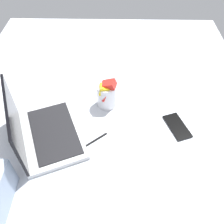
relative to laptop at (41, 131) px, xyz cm
name	(u,v)px	position (x,y,z in cm)	size (l,w,h in cm)	color
bed_mattress	(107,129)	(12.17, -25.18, -13.41)	(180.00, 140.00, 18.00)	#B7BCC6
laptop	(41,131)	(0.00, 0.00, 0.00)	(39.31, 33.92, 23.00)	#B7BABC
snack_cup	(107,94)	(19.96, -25.14, 1.69)	(9.29, 9.32, 14.55)	silver
cell_phone	(177,126)	(6.85, -55.28, -4.01)	(6.80, 14.00, 0.80)	black
charger_cable	(90,144)	(-2.68, -19.00, -4.11)	(17.00, 0.60, 0.60)	black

